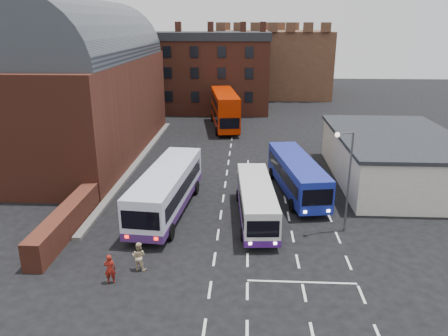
# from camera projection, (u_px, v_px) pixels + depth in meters

# --- Properties ---
(ground) EXTENTS (180.00, 180.00, 0.00)m
(ground) POSITION_uv_depth(u_px,v_px,m) (215.00, 252.00, 27.09)
(ground) COLOR black
(railway_station) EXTENTS (12.00, 28.00, 16.00)m
(railway_station) POSITION_uv_depth(u_px,v_px,m) (81.00, 83.00, 45.35)
(railway_station) COLOR #602B1E
(railway_station) RESTS_ON ground
(forecourt_wall) EXTENTS (1.20, 10.00, 1.80)m
(forecourt_wall) POSITION_uv_depth(u_px,v_px,m) (66.00, 222.00, 29.22)
(forecourt_wall) COLOR #602B1E
(forecourt_wall) RESTS_ON ground
(cream_building) EXTENTS (10.40, 16.40, 4.25)m
(cream_building) POSITION_uv_depth(u_px,v_px,m) (394.00, 157.00, 38.90)
(cream_building) COLOR beige
(cream_building) RESTS_ON ground
(brick_terrace) EXTENTS (22.00, 10.00, 11.00)m
(brick_terrace) POSITION_uv_depth(u_px,v_px,m) (199.00, 76.00, 69.22)
(brick_terrace) COLOR brown
(brick_terrace) RESTS_ON ground
(castle_keep) EXTENTS (22.00, 22.00, 12.00)m
(castle_keep) POSITION_uv_depth(u_px,v_px,m) (269.00, 62.00, 87.39)
(castle_keep) COLOR brown
(castle_keep) RESTS_ON ground
(bus_white_outbound) EXTENTS (3.89, 12.35, 3.31)m
(bus_white_outbound) POSITION_uv_depth(u_px,v_px,m) (167.00, 187.00, 32.35)
(bus_white_outbound) COLOR silver
(bus_white_outbound) RESTS_ON ground
(bus_white_inbound) EXTENTS (3.01, 10.03, 2.70)m
(bus_white_inbound) POSITION_uv_depth(u_px,v_px,m) (256.00, 199.00, 31.08)
(bus_white_inbound) COLOR silver
(bus_white_inbound) RESTS_ON ground
(bus_blue) EXTENTS (4.22, 11.25, 3.00)m
(bus_blue) POSITION_uv_depth(u_px,v_px,m) (297.00, 174.00, 35.84)
(bus_blue) COLOR #182696
(bus_blue) RESTS_ON ground
(bus_red_double) EXTENTS (4.54, 12.42, 4.86)m
(bus_red_double) POSITION_uv_depth(u_px,v_px,m) (225.00, 109.00, 58.17)
(bus_red_double) COLOR #B01F00
(bus_red_double) RESTS_ON ground
(street_lamp) EXTENTS (1.33, 0.73, 7.05)m
(street_lamp) POSITION_uv_depth(u_px,v_px,m) (347.00, 173.00, 28.45)
(street_lamp) COLOR #4D4F53
(street_lamp) RESTS_ON ground
(pedestrian_red) EXTENTS (0.68, 0.49, 1.72)m
(pedestrian_red) POSITION_uv_depth(u_px,v_px,m) (110.00, 269.00, 23.69)
(pedestrian_red) COLOR maroon
(pedestrian_red) RESTS_ON ground
(pedestrian_beige) EXTENTS (0.95, 0.81, 1.72)m
(pedestrian_beige) POSITION_uv_depth(u_px,v_px,m) (139.00, 256.00, 24.98)
(pedestrian_beige) COLOR #CEB389
(pedestrian_beige) RESTS_ON ground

